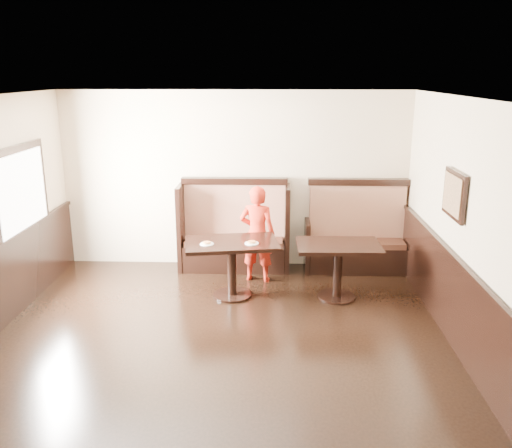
{
  "coord_description": "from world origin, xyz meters",
  "views": [
    {
      "loc": [
        0.64,
        -4.96,
        3.07
      ],
      "look_at": [
        0.38,
        2.35,
        1.0
      ],
      "focal_mm": 38.0,
      "sensor_mm": 36.0,
      "label": 1
    }
  ],
  "objects_px": {
    "table_neighbor": "(338,258)",
    "child": "(257,234)",
    "booth_main": "(234,236)",
    "booth_neighbor": "(357,240)",
    "table_main": "(232,254)"
  },
  "relations": [
    {
      "from": "child",
      "to": "booth_main",
      "type": "bearing_deg",
      "value": -44.62
    },
    {
      "from": "table_neighbor",
      "to": "child",
      "type": "height_order",
      "value": "child"
    },
    {
      "from": "booth_neighbor",
      "to": "child",
      "type": "height_order",
      "value": "child"
    },
    {
      "from": "booth_main",
      "to": "child",
      "type": "distance_m",
      "value": 0.69
    },
    {
      "from": "booth_main",
      "to": "table_neighbor",
      "type": "relative_size",
      "value": 1.52
    },
    {
      "from": "booth_neighbor",
      "to": "table_neighbor",
      "type": "height_order",
      "value": "booth_neighbor"
    },
    {
      "from": "booth_main",
      "to": "booth_neighbor",
      "type": "bearing_deg",
      "value": -0.05
    },
    {
      "from": "table_neighbor",
      "to": "child",
      "type": "xyz_separation_m",
      "value": [
        -1.14,
        0.64,
        0.14
      ]
    },
    {
      "from": "booth_main",
      "to": "child",
      "type": "xyz_separation_m",
      "value": [
        0.38,
        -0.54,
        0.21
      ]
    },
    {
      "from": "booth_main",
      "to": "child",
      "type": "bearing_deg",
      "value": -54.48
    },
    {
      "from": "table_main",
      "to": "child",
      "type": "bearing_deg",
      "value": 52.15
    },
    {
      "from": "booth_main",
      "to": "child",
      "type": "relative_size",
      "value": 1.2
    },
    {
      "from": "booth_main",
      "to": "table_neighbor",
      "type": "xyz_separation_m",
      "value": [
        1.52,
        -1.17,
        0.07
      ]
    },
    {
      "from": "booth_neighbor",
      "to": "table_main",
      "type": "distance_m",
      "value": 2.23
    },
    {
      "from": "table_neighbor",
      "to": "booth_neighbor",
      "type": "bearing_deg",
      "value": 68.75
    }
  ]
}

